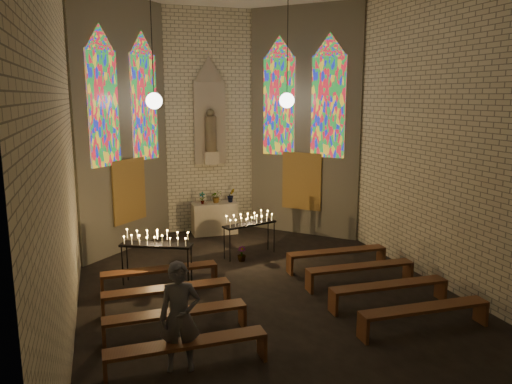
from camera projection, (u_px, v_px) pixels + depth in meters
floor at (271, 298)px, 10.84m from camera, size 12.00×12.00×0.00m
room at (230, 119)px, 13.29m from camera, size 8.22×12.43×7.00m
altar at (214, 218)px, 15.85m from camera, size 1.40×0.60×1.00m
flower_vase_left at (202, 198)px, 15.57m from camera, size 0.23×0.19×0.38m
flower_vase_center at (216, 197)px, 15.78m from camera, size 0.36×0.31×0.39m
flower_vase_right at (231, 195)px, 15.86m from camera, size 0.28×0.24×0.44m
aisle_flower_pot at (242, 254)px, 13.25m from camera, size 0.28×0.28×0.40m
votive_stand_left at (156, 241)px, 11.48m from camera, size 1.67×1.04×1.22m
votive_stand_right at (250, 221)px, 13.58m from camera, size 1.59×0.80×1.14m
pew_left_0 at (160, 272)px, 11.31m from camera, size 2.60×0.42×0.50m
pew_right_0 at (337, 254)px, 12.63m from camera, size 2.60×0.42×0.50m
pew_left_1 at (167, 291)px, 10.19m from camera, size 2.60×0.42×0.50m
pew_right_1 at (360, 269)px, 11.50m from camera, size 2.60×0.42×0.50m
pew_left_2 at (176, 316)px, 9.06m from camera, size 2.60×0.42×0.50m
pew_right_2 at (389, 288)px, 10.38m from camera, size 2.60×0.42×0.50m
pew_left_3 at (187, 347)px, 7.94m from camera, size 2.60×0.42×0.50m
pew_right_3 at (425, 311)px, 9.26m from camera, size 2.60×0.42×0.50m
visitor at (180, 317)px, 7.90m from camera, size 0.72×0.54×1.79m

